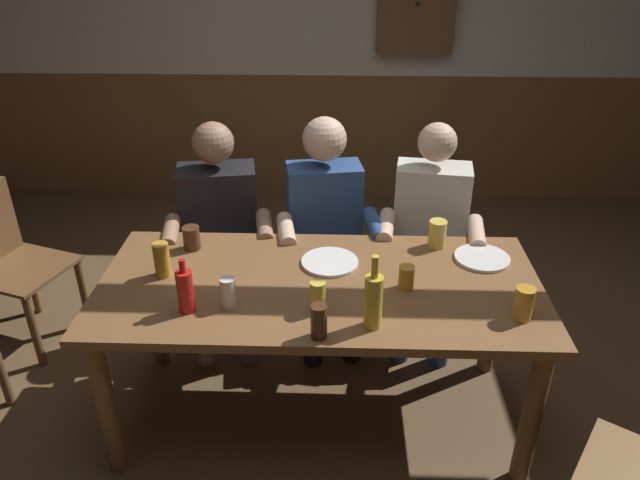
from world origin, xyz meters
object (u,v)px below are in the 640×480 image
at_px(wall_dart_cabinet, 417,3).
at_px(pint_glass_1, 319,296).
at_px(person_1, 326,224).
at_px(plate_1, 330,262).
at_px(pint_glass_7, 524,303).
at_px(plate_0, 482,258).
at_px(pint_glass_0, 228,293).
at_px(pint_glass_3, 192,238).
at_px(pint_glass_4, 437,234).
at_px(pint_glass_2, 319,321).
at_px(chair_empty_near_left, 10,262).
at_px(bottle_1, 373,300).
at_px(person_0, 220,225).
at_px(pint_glass_6, 162,260).
at_px(bottle_0, 185,290).
at_px(pint_glass_5, 406,277).
at_px(person_2, 429,229).
at_px(dining_table, 320,302).

bearing_deg(wall_dart_cabinet, pint_glass_1, -102.79).
relative_size(person_1, plate_1, 4.86).
bearing_deg(pint_glass_7, plate_1, 152.68).
xyz_separation_m(plate_1, pint_glass_7, (0.75, -0.39, 0.06)).
relative_size(plate_0, pint_glass_0, 1.94).
bearing_deg(pint_glass_3, pint_glass_4, 3.01).
bearing_deg(pint_glass_2, chair_empty_near_left, 150.99).
height_order(bottle_1, pint_glass_7, bottle_1).
relative_size(person_0, pint_glass_6, 7.83).
height_order(pint_glass_4, pint_glass_6, pint_glass_6).
distance_m(chair_empty_near_left, wall_dart_cabinet, 3.19).
relative_size(pint_glass_2, pint_glass_6, 0.88).
distance_m(bottle_0, wall_dart_cabinet, 3.03).
height_order(plate_0, pint_glass_5, pint_glass_5).
relative_size(person_2, pint_glass_6, 7.88).
distance_m(pint_glass_1, wall_dart_cabinet, 2.86).
bearing_deg(chair_empty_near_left, plate_1, 95.27).
xyz_separation_m(plate_0, pint_glass_1, (-0.73, -0.42, 0.06)).
distance_m(pint_glass_3, pint_glass_6, 0.25).
bearing_deg(person_2, wall_dart_cabinet, -84.20).
distance_m(plate_1, pint_glass_1, 0.37).
height_order(pint_glass_2, pint_glass_6, pint_glass_6).
relative_size(plate_1, pint_glass_2, 1.87).
xyz_separation_m(bottle_1, pint_glass_3, (-0.81, 0.57, -0.06)).
bearing_deg(plate_0, person_2, 111.26).
xyz_separation_m(chair_empty_near_left, pint_glass_6, (1.01, -0.53, 0.35)).
bearing_deg(person_0, plate_1, 130.45).
distance_m(pint_glass_3, pint_glass_5, 1.01).
height_order(person_2, pint_glass_7, person_2).
bearing_deg(bottle_1, pint_glass_5, 60.44).
bearing_deg(bottle_1, pint_glass_3, 144.85).
bearing_deg(pint_glass_4, person_2, 86.98).
xyz_separation_m(person_2, pint_glass_3, (-1.16, -0.39, 0.13)).
xyz_separation_m(pint_glass_6, pint_glass_7, (1.47, -0.26, -0.01)).
xyz_separation_m(plate_0, wall_dart_cabinet, (-0.11, 2.28, 0.80)).
bearing_deg(pint_glass_2, pint_glass_3, 133.52).
relative_size(plate_0, bottle_0, 1.07).
bearing_deg(pint_glass_2, wall_dart_cabinet, 78.04).
distance_m(person_2, plate_0, 0.49).
height_order(person_1, pint_glass_2, person_1).
relative_size(plate_0, plate_1, 0.97).
distance_m(plate_0, wall_dart_cabinet, 2.42).
bearing_deg(pint_glass_6, pint_glass_1, -19.31).
bearing_deg(person_2, plate_1, 52.12).
distance_m(pint_glass_1, pint_glass_7, 0.79).
distance_m(pint_glass_7, wall_dart_cabinet, 2.83).
bearing_deg(chair_empty_near_left, pint_glass_0, 79.07).
height_order(dining_table, plate_1, plate_1).
bearing_deg(pint_glass_6, pint_glass_5, -3.67).
distance_m(pint_glass_5, pint_glass_7, 0.47).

